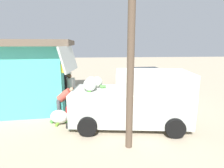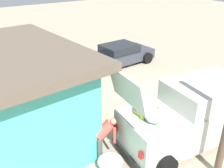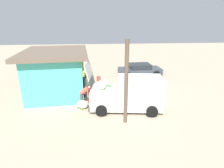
# 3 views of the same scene
# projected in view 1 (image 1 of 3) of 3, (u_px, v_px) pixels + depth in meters

# --- Properties ---
(ground_plane) EXTENTS (60.00, 60.00, 0.00)m
(ground_plane) POSITION_uv_depth(u_px,v_px,m) (141.00, 100.00, 9.77)
(ground_plane) COLOR tan
(storefront_bar) EXTENTS (6.06, 4.92, 3.17)m
(storefront_bar) POSITION_uv_depth(u_px,v_px,m) (29.00, 71.00, 9.29)
(storefront_bar) COLOR #4CC6B7
(storefront_bar) RESTS_ON ground_plane
(delivery_van) EXTENTS (2.56, 4.65, 2.93)m
(delivery_van) POSITION_uv_depth(u_px,v_px,m) (134.00, 99.00, 6.73)
(delivery_van) COLOR silver
(delivery_van) RESTS_ON ground_plane
(parked_sedan) EXTENTS (2.31, 4.21, 1.17)m
(parked_sedan) POSITION_uv_depth(u_px,v_px,m) (146.00, 76.00, 13.90)
(parked_sedan) COLOR #383D47
(parked_sedan) RESTS_ON ground_plane
(vendor_standing) EXTENTS (0.47, 0.49, 1.66)m
(vendor_standing) POSITION_uv_depth(u_px,v_px,m) (70.00, 87.00, 8.73)
(vendor_standing) COLOR navy
(vendor_standing) RESTS_ON ground_plane
(customer_bending) EXTENTS (0.58, 0.76, 1.28)m
(customer_bending) POSITION_uv_depth(u_px,v_px,m) (64.00, 99.00, 7.44)
(customer_bending) COLOR #4C4C51
(customer_bending) RESTS_ON ground_plane
(unloaded_banana_pile) EXTENTS (0.92, 0.96, 0.50)m
(unloaded_banana_pile) POSITION_uv_depth(u_px,v_px,m) (59.00, 117.00, 7.01)
(unloaded_banana_pile) COLOR silver
(unloaded_banana_pile) RESTS_ON ground_plane
(paint_bucket) EXTENTS (0.34, 0.34, 0.41)m
(paint_bucket) POSITION_uv_depth(u_px,v_px,m) (92.00, 86.00, 12.32)
(paint_bucket) COLOR #BF3F33
(paint_bucket) RESTS_ON ground_plane
(utility_pole) EXTENTS (0.20, 0.20, 4.38)m
(utility_pole) POSITION_uv_depth(u_px,v_px,m) (130.00, 74.00, 4.95)
(utility_pole) COLOR brown
(utility_pole) RESTS_ON ground_plane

